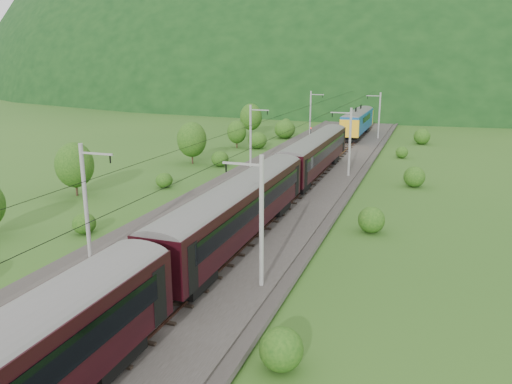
% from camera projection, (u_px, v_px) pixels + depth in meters
% --- Properties ---
extents(ground, '(600.00, 600.00, 0.00)m').
position_uv_depth(ground, '(171.00, 275.00, 32.29)').
color(ground, '#29531A').
rests_on(ground, ground).
extents(railbed, '(14.00, 220.00, 0.30)m').
position_uv_depth(railbed, '(230.00, 227.00, 41.38)').
color(railbed, '#38332D').
rests_on(railbed, ground).
extents(track_left, '(2.40, 220.00, 0.27)m').
position_uv_depth(track_left, '(203.00, 221.00, 42.10)').
color(track_left, brown).
rests_on(track_left, railbed).
extents(track_right, '(2.40, 220.00, 0.27)m').
position_uv_depth(track_right, '(257.00, 227.00, 40.55)').
color(track_right, brown).
rests_on(track_right, railbed).
extents(catenary_left, '(2.54, 192.28, 8.00)m').
position_uv_depth(catenary_left, '(251.00, 136.00, 62.33)').
color(catenary_left, gray).
rests_on(catenary_left, railbed).
extents(catenary_right, '(2.54, 192.28, 8.00)m').
position_uv_depth(catenary_right, '(349.00, 141.00, 58.37)').
color(catenary_right, gray).
rests_on(catenary_right, railbed).
extents(overhead_wires, '(4.83, 198.00, 0.03)m').
position_uv_depth(overhead_wires, '(229.00, 144.00, 39.62)').
color(overhead_wires, black).
rests_on(overhead_wires, ground).
extents(mountain_main, '(504.00, 360.00, 244.00)m').
position_uv_depth(mountain_main, '(406.00, 88.00, 269.46)').
color(mountain_main, black).
rests_on(mountain_main, ground).
extents(mountain_ridge, '(336.00, 280.00, 132.00)m').
position_uv_depth(mountain_ridge, '(229.00, 82.00, 344.71)').
color(mountain_ridge, black).
rests_on(mountain_ridge, ground).
extents(train, '(3.18, 153.70, 5.55)m').
position_uv_depth(train, '(146.00, 263.00, 24.64)').
color(train, black).
rests_on(train, ground).
extents(hazard_post_near, '(0.16, 0.16, 1.49)m').
position_uv_depth(hazard_post_near, '(306.00, 160.00, 65.23)').
color(hazard_post_near, red).
rests_on(hazard_post_near, railbed).
extents(hazard_post_far, '(0.15, 0.15, 1.43)m').
position_uv_depth(hazard_post_far, '(320.00, 150.00, 72.70)').
color(hazard_post_far, red).
rests_on(hazard_post_far, railbed).
extents(signal, '(0.23, 0.23, 2.06)m').
position_uv_depth(signal, '(311.00, 132.00, 86.98)').
color(signal, black).
rests_on(signal, railbed).
extents(vegetation_left, '(12.82, 142.39, 6.89)m').
position_uv_depth(vegetation_left, '(55.00, 192.00, 42.11)').
color(vegetation_left, '#194612').
rests_on(vegetation_left, ground).
extents(vegetation_right, '(6.35, 102.62, 3.19)m').
position_uv_depth(vegetation_right, '(348.00, 304.00, 25.79)').
color(vegetation_right, '#194612').
rests_on(vegetation_right, ground).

